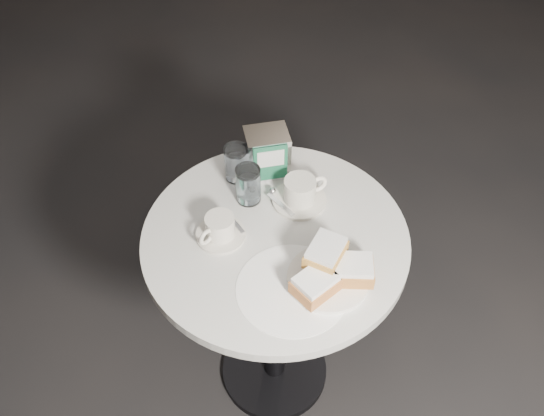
{
  "coord_description": "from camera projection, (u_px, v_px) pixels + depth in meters",
  "views": [
    {
      "loc": [
        -0.45,
        -0.91,
        1.95
      ],
      "look_at": [
        0.0,
        0.02,
        0.83
      ],
      "focal_mm": 40.0,
      "sensor_mm": 36.0,
      "label": 1
    }
  ],
  "objects": [
    {
      "name": "cafe_table",
      "position": [
        275.0,
        280.0,
        1.72
      ],
      "size": [
        0.7,
        0.7,
        0.74
      ],
      "color": "black",
      "rests_on": "ground"
    },
    {
      "name": "water_glass_right",
      "position": [
        236.0,
        163.0,
        1.68
      ],
      "size": [
        0.09,
        0.09,
        0.11
      ],
      "rotation": [
        0.0,
        0.0,
        0.41
      ],
      "color": "white",
      "rests_on": "cafe_table"
    },
    {
      "name": "beignet_plate",
      "position": [
        330.0,
        272.0,
        1.45
      ],
      "size": [
        0.22,
        0.21,
        0.1
      ],
      "rotation": [
        0.0,
        0.0,
        -0.05
      ],
      "color": "white",
      "rests_on": "cafe_table"
    },
    {
      "name": "ground",
      "position": [
        274.0,
        372.0,
        2.12
      ],
      "size": [
        7.0,
        7.0,
        0.0
      ],
      "primitive_type": "plane",
      "color": "black",
      "rests_on": "ground"
    },
    {
      "name": "water_glass_left",
      "position": [
        248.0,
        185.0,
        1.62
      ],
      "size": [
        0.09,
        0.09,
        0.11
      ],
      "rotation": [
        0.0,
        0.0,
        0.37
      ],
      "color": "white",
      "rests_on": "cafe_table"
    },
    {
      "name": "napkin_dispenser",
      "position": [
        267.0,
        153.0,
        1.69
      ],
      "size": [
        0.14,
        0.12,
        0.14
      ],
      "rotation": [
        0.0,
        0.0,
        -0.24
      ],
      "color": "silver",
      "rests_on": "cafe_table"
    },
    {
      "name": "coffee_cup_right",
      "position": [
        300.0,
        192.0,
        1.63
      ],
      "size": [
        0.16,
        0.15,
        0.08
      ],
      "rotation": [
        0.0,
        0.0,
        -0.02
      ],
      "color": "silver",
      "rests_on": "cafe_table"
    },
    {
      "name": "coffee_cup_left",
      "position": [
        220.0,
        228.0,
        1.55
      ],
      "size": [
        0.17,
        0.17,
        0.07
      ],
      "rotation": [
        0.0,
        0.0,
        0.4
      ],
      "color": "beige",
      "rests_on": "cafe_table"
    },
    {
      "name": "sugar_spill",
      "position": [
        292.0,
        289.0,
        1.46
      ],
      "size": [
        0.29,
        0.29,
        0.0
      ],
      "primitive_type": "cylinder",
      "rotation": [
        0.0,
        0.0,
        0.04
      ],
      "color": "white",
      "rests_on": "cafe_table"
    }
  ]
}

